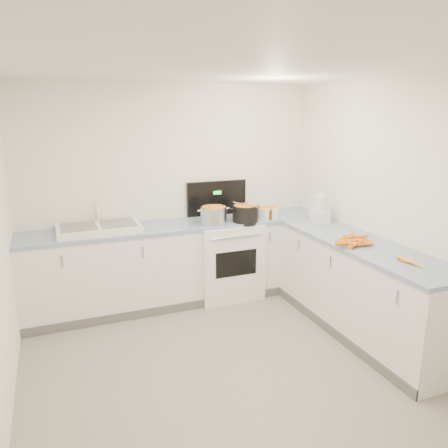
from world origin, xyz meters
name	(u,v)px	position (x,y,z in m)	size (l,w,h in m)	color
floor	(239,377)	(0.00, 0.00, 0.00)	(3.50, 4.00, 0.00)	gray
ceiling	(242,65)	(0.00, 0.00, 2.50)	(3.50, 4.00, 0.00)	white
wall_back	(173,192)	(0.00, 2.00, 1.25)	(3.50, 2.50, 0.00)	white
wall_right	(415,216)	(1.75, 0.00, 1.25)	(4.00, 2.50, 0.00)	white
counter_back	(181,262)	(0.00, 1.70, 0.47)	(3.50, 0.62, 0.94)	white
counter_right	(360,288)	(1.45, 0.30, 0.47)	(0.62, 2.20, 0.94)	white
stove	(225,257)	(0.55, 1.69, 0.47)	(0.76, 0.65, 1.36)	white
sink	(99,228)	(-0.90, 1.70, 0.98)	(0.86, 0.52, 0.31)	white
steel_pot	(214,216)	(0.35, 1.55, 1.03)	(0.30, 0.30, 0.22)	silver
black_pot	(245,214)	(0.73, 1.52, 1.03)	(0.29, 0.29, 0.21)	black
wooden_spoon	(245,205)	(0.73, 1.52, 1.14)	(0.02, 0.02, 0.39)	#AD7A47
mixing_bowl	(268,212)	(1.08, 1.61, 1.00)	(0.25, 0.25, 0.12)	white
extract_bottle	(271,216)	(1.05, 1.49, 0.99)	(0.04, 0.04, 0.10)	#593319
spice_jar	(276,214)	(1.15, 1.55, 0.98)	(0.05, 0.05, 0.09)	#E5B266
food_processor	(320,210)	(1.52, 1.17, 1.08)	(0.18, 0.21, 0.33)	white
carrot_pile	(353,241)	(1.32, 0.31, 0.97)	(0.47, 0.36, 0.09)	orange
peeled_carrots	(412,262)	(1.42, -0.34, 0.96)	(0.09, 0.31, 0.04)	orange
peelings	(80,227)	(-1.09, 1.68, 1.02)	(0.24, 0.20, 0.01)	tan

